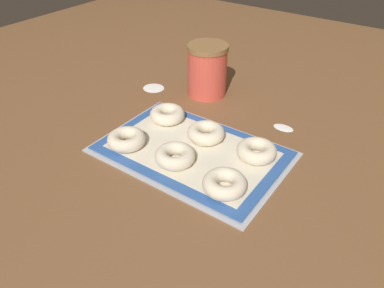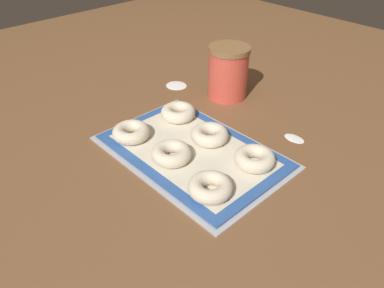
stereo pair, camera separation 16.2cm
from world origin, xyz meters
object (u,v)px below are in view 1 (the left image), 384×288
baking_tray (192,152)px  bagel_back_right (257,151)px  bagel_front_left (127,139)px  bagel_back_left (167,114)px  bagel_front_center (175,156)px  bagel_back_center (206,133)px  flour_canister (207,70)px  bagel_front_right (225,184)px

baking_tray → bagel_back_right: bearing=24.7°
bagel_front_left → bagel_back_left: bearing=87.2°
bagel_front_center → baking_tray: bearing=85.9°
bagel_back_left → bagel_back_center: size_ratio=1.00×
baking_tray → bagel_front_left: bagel_front_left is taller
baking_tray → flour_canister: bearing=116.9°
bagel_back_left → bagel_back_right: size_ratio=1.00×
bagel_front_center → bagel_back_left: (-0.14, 0.15, 0.00)m
bagel_back_right → bagel_front_right: bearing=-90.4°
baking_tray → bagel_back_left: bearing=150.8°
bagel_front_center → bagel_back_right: 0.21m
bagel_back_right → flour_canister: flour_canister is taller
bagel_back_center → bagel_back_right: 0.15m
bagel_front_left → bagel_back_center: 0.22m
bagel_front_right → bagel_back_left: same height
bagel_front_left → bagel_back_right: (0.31, 0.15, 0.00)m
bagel_back_center → flour_canister: (-0.16, 0.25, 0.06)m
bagel_front_left → bagel_back_center: (0.16, 0.15, 0.00)m
bagel_front_right → bagel_back_center: 0.21m
bagel_front_left → baking_tray: bearing=28.2°
bagel_back_left → flour_canister: flour_canister is taller
bagel_front_right → bagel_back_left: 0.35m
bagel_back_left → bagel_back_right: 0.30m
bagel_front_center → flour_canister: flour_canister is taller
bagel_front_left → bagel_back_left: 0.17m
bagel_front_right → bagel_back_center: size_ratio=1.00×
bagel_back_right → flour_canister: (-0.31, 0.24, 0.06)m
bagel_front_left → bagel_front_right: (0.31, -0.00, 0.00)m
bagel_back_center → bagel_back_left: bearing=173.4°
bagel_back_right → flour_canister: bearing=142.4°
baking_tray → bagel_back_right: bagel_back_right is taller
bagel_back_right → bagel_back_center: bearing=-178.1°
bagel_back_left → bagel_back_right: (0.30, -0.01, 0.00)m
baking_tray → bagel_front_right: bearing=-29.5°
bagel_front_right → bagel_back_right: bearing=89.6°
baking_tray → bagel_front_center: size_ratio=4.74×
bagel_front_center → flour_canister: size_ratio=0.61×
bagel_front_right → bagel_back_left: bearing=150.6°
bagel_front_left → flour_canister: size_ratio=0.61×
bagel_front_center → bagel_back_left: same height
bagel_front_left → bagel_front_center: same height
bagel_back_right → flour_canister: size_ratio=0.61×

